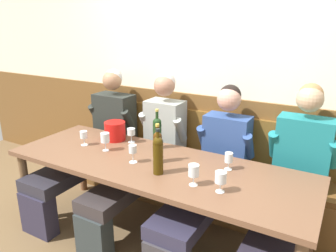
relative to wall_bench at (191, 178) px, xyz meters
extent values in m
cube|color=brown|center=(0.00, -0.83, -0.29)|extent=(6.80, 6.80, 0.02)
cube|color=silver|center=(0.00, 0.26, 1.12)|extent=(6.80, 0.08, 2.80)
cube|color=brown|center=(0.00, 0.21, 0.27)|extent=(6.80, 0.03, 1.09)
cube|color=brown|center=(0.00, -0.02, -0.06)|extent=(2.76, 0.42, 0.44)
cube|color=brown|center=(0.00, -0.02, 0.18)|extent=(2.70, 0.39, 0.05)
cube|color=brown|center=(0.00, 0.17, 0.43)|extent=(2.76, 0.04, 0.45)
cube|color=brown|center=(0.00, -0.69, 0.42)|extent=(2.46, 0.84, 0.04)
cylinder|color=brown|center=(-1.16, -1.04, 0.06)|extent=(0.07, 0.07, 0.68)
cylinder|color=brown|center=(-1.16, -0.34, 0.06)|extent=(0.07, 0.07, 0.68)
cylinder|color=brown|center=(1.16, -0.34, 0.06)|extent=(0.07, 0.07, 0.68)
cube|color=#2A273A|center=(-0.93, -1.11, -0.09)|extent=(0.32, 0.14, 0.38)
cube|color=#2A2832|center=(-0.93, -0.61, 0.15)|extent=(0.36, 1.09, 0.11)
cube|color=#262A26|center=(-0.93, -0.02, 0.49)|extent=(0.43, 0.24, 0.55)
sphere|color=#A37656|center=(-0.93, -0.03, 0.91)|extent=(0.20, 0.20, 0.20)
sphere|color=silver|center=(-0.93, 0.00, 0.94)|extent=(0.19, 0.19, 0.19)
cylinder|color=#262A26|center=(-1.16, -0.06, 0.52)|extent=(0.08, 0.20, 0.27)
cylinder|color=#262A26|center=(-0.71, -0.06, 0.52)|extent=(0.08, 0.20, 0.27)
cube|color=#2C3436|center=(-0.30, -1.11, -0.09)|extent=(0.28, 0.14, 0.38)
cube|color=#332D2E|center=(-0.30, -0.61, 0.15)|extent=(0.31, 1.09, 0.11)
cube|color=#949C96|center=(-0.30, -0.02, 0.49)|extent=(0.37, 0.24, 0.56)
sphere|color=#A7745C|center=(-0.30, -0.03, 0.92)|extent=(0.21, 0.21, 0.21)
sphere|color=beige|center=(-0.30, 0.00, 0.94)|extent=(0.19, 0.19, 0.19)
cylinder|color=#949C96|center=(-0.49, -0.06, 0.52)|extent=(0.08, 0.20, 0.27)
cylinder|color=#949C96|center=(-0.10, -0.06, 0.52)|extent=(0.08, 0.20, 0.27)
cube|color=#2C2A40|center=(0.35, -0.61, 0.15)|extent=(0.34, 1.10, 0.11)
cube|color=navy|center=(0.35, -0.02, 0.46)|extent=(0.40, 0.22, 0.50)
sphere|color=tan|center=(0.35, -0.03, 0.86)|extent=(0.21, 0.21, 0.21)
sphere|color=black|center=(0.35, 0.00, 0.89)|extent=(0.19, 0.19, 0.19)
cylinder|color=navy|center=(0.14, -0.06, 0.48)|extent=(0.08, 0.20, 0.27)
cylinder|color=navy|center=(0.57, -0.06, 0.48)|extent=(0.08, 0.20, 0.27)
cube|color=#2A2533|center=(1.00, -0.61, 0.15)|extent=(0.35, 1.10, 0.11)
cube|color=#1A7379|center=(1.00, -0.02, 0.50)|extent=(0.42, 0.22, 0.58)
sphere|color=tan|center=(1.00, -0.03, 0.94)|extent=(0.20, 0.20, 0.20)
sphere|color=#A07346|center=(1.00, 0.00, 0.96)|extent=(0.19, 0.19, 0.19)
cylinder|color=#1A7379|center=(0.77, -0.06, 0.53)|extent=(0.08, 0.20, 0.27)
cylinder|color=#1A7379|center=(1.22, -0.06, 0.53)|extent=(0.08, 0.20, 0.27)
cylinder|color=red|center=(-0.60, -0.43, 0.53)|extent=(0.20, 0.20, 0.17)
cylinder|color=#3D2C07|center=(0.13, -0.83, 0.56)|extent=(0.08, 0.08, 0.23)
sphere|color=#3D2C07|center=(0.13, -0.83, 0.69)|extent=(0.08, 0.08, 0.08)
cylinder|color=#3D2C07|center=(0.13, -0.83, 0.73)|extent=(0.03, 0.03, 0.07)
cylinder|color=black|center=(0.13, -0.83, 0.78)|extent=(0.03, 0.03, 0.02)
cylinder|color=#472607|center=(0.02, -0.66, 0.54)|extent=(0.07, 0.07, 0.20)
sphere|color=#472607|center=(0.02, -0.66, 0.66)|extent=(0.07, 0.07, 0.07)
cylinder|color=#472607|center=(0.02, -0.66, 0.70)|extent=(0.03, 0.03, 0.07)
cylinder|color=gold|center=(0.02, -0.66, 0.75)|extent=(0.03, 0.03, 0.02)
cylinder|color=#1A3618|center=(-0.14, -0.41, 0.55)|extent=(0.08, 0.08, 0.22)
sphere|color=#1A3618|center=(-0.14, -0.41, 0.68)|extent=(0.08, 0.08, 0.08)
cylinder|color=#1A3618|center=(-0.14, -0.41, 0.73)|extent=(0.03, 0.03, 0.09)
cylinder|color=gold|center=(-0.14, -0.41, 0.79)|extent=(0.03, 0.03, 0.02)
cylinder|color=silver|center=(-0.43, -0.41, 0.44)|extent=(0.06, 0.06, 0.00)
cylinder|color=silver|center=(-0.43, -0.41, 0.48)|extent=(0.01, 0.01, 0.07)
cylinder|color=silver|center=(-0.43, -0.41, 0.54)|extent=(0.07, 0.07, 0.06)
cylinder|color=#E7E08C|center=(-0.43, -0.41, 0.52)|extent=(0.06, 0.06, 0.02)
cylinder|color=silver|center=(0.43, -0.87, 0.44)|extent=(0.06, 0.06, 0.00)
cylinder|color=silver|center=(0.43, -0.87, 0.48)|extent=(0.01, 0.01, 0.07)
cylinder|color=silver|center=(0.43, -0.87, 0.55)|extent=(0.07, 0.07, 0.08)
cylinder|color=beige|center=(0.43, -0.87, 0.53)|extent=(0.07, 0.07, 0.03)
cylinder|color=silver|center=(0.62, -0.86, 0.44)|extent=(0.06, 0.06, 0.00)
cylinder|color=silver|center=(0.62, -0.86, 0.48)|extent=(0.01, 0.01, 0.06)
cylinder|color=silver|center=(0.62, -0.86, 0.55)|extent=(0.08, 0.08, 0.07)
cylinder|color=silver|center=(-0.75, -0.68, 0.44)|extent=(0.06, 0.06, 0.00)
cylinder|color=silver|center=(-0.75, -0.68, 0.48)|extent=(0.01, 0.01, 0.06)
cylinder|color=silver|center=(-0.75, -0.68, 0.54)|extent=(0.07, 0.07, 0.06)
cylinder|color=silver|center=(-0.50, -0.68, 0.44)|extent=(0.06, 0.06, 0.00)
cylinder|color=silver|center=(-0.50, -0.68, 0.48)|extent=(0.01, 0.01, 0.07)
cylinder|color=silver|center=(-0.50, -0.68, 0.56)|extent=(0.08, 0.08, 0.08)
cylinder|color=silver|center=(0.55, -0.51, 0.44)|extent=(0.06, 0.06, 0.00)
cylinder|color=silver|center=(0.55, -0.51, 0.47)|extent=(0.01, 0.01, 0.06)
cylinder|color=silver|center=(0.55, -0.51, 0.54)|extent=(0.06, 0.06, 0.07)
cylinder|color=beige|center=(0.55, -0.51, 0.51)|extent=(0.05, 0.05, 0.02)
cylinder|color=silver|center=(-0.15, -0.76, 0.44)|extent=(0.07, 0.07, 0.00)
cylinder|color=silver|center=(-0.15, -0.76, 0.48)|extent=(0.01, 0.01, 0.08)
cylinder|color=silver|center=(-0.15, -0.76, 0.56)|extent=(0.06, 0.06, 0.06)
camera|label=1|loc=(1.26, -2.66, 1.50)|focal=34.54mm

